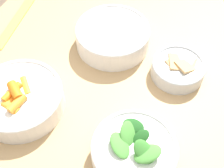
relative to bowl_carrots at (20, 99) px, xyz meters
name	(u,v)px	position (x,y,z in m)	size (l,w,h in m)	color
dining_table	(95,117)	(0.10, -0.13, -0.15)	(1.30, 0.79, 0.77)	tan
bowl_carrots	(20,99)	(0.00, 0.00, 0.00)	(0.20, 0.20, 0.07)	white
bowl_greens	(134,151)	(-0.01, -0.28, 0.00)	(0.17, 0.17, 0.08)	white
bowl_beans_hotdog	(113,37)	(0.27, -0.11, 0.00)	(0.19, 0.19, 0.06)	white
bowl_cookies	(178,68)	(0.24, -0.30, -0.01)	(0.13, 0.13, 0.05)	silver
ruler	(22,11)	(0.28, 0.19, -0.03)	(0.31, 0.08, 0.00)	#EADB4C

